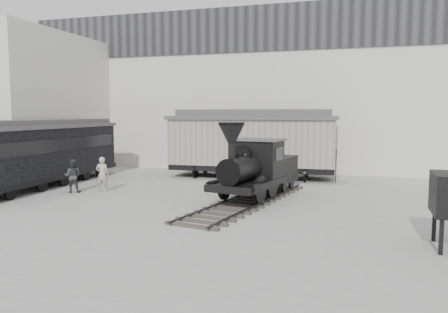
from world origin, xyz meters
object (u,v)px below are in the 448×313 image
(locomotive, at_px, (254,172))
(boxcar, at_px, (252,142))
(visitor_a, at_px, (102,174))
(visitor_b, at_px, (72,176))
(passenger_coach, at_px, (42,153))

(locomotive, bearing_deg, boxcar, 114.73)
(boxcar, distance_m, visitor_a, 9.31)
(boxcar, xyz_separation_m, visitor_b, (-7.45, -7.50, -1.36))
(passenger_coach, bearing_deg, boxcar, 30.78)
(boxcar, xyz_separation_m, visitor_a, (-6.16, -6.85, -1.31))
(visitor_b, bearing_deg, visitor_a, -176.23)
(boxcar, bearing_deg, visitor_b, -137.16)
(boxcar, height_order, visitor_a, boxcar)
(passenger_coach, xyz_separation_m, visitor_b, (2.65, -1.08, -1.01))
(locomotive, relative_size, visitor_b, 6.04)
(locomotive, xyz_separation_m, visitor_a, (-7.83, -0.05, -0.40))
(passenger_coach, relative_size, visitor_b, 7.50)
(locomotive, height_order, passenger_coach, locomotive)
(locomotive, height_order, visitor_a, locomotive)
(visitor_b, bearing_deg, boxcar, -157.50)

